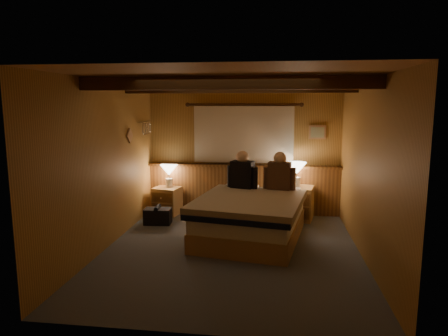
% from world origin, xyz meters
% --- Properties ---
extents(floor, '(4.20, 4.20, 0.00)m').
position_xyz_m(floor, '(0.00, 0.00, 0.00)').
color(floor, '#4A4F58').
rests_on(floor, ground).
extents(ceiling, '(4.20, 4.20, 0.00)m').
position_xyz_m(ceiling, '(0.00, 0.00, 2.40)').
color(ceiling, '#B48143').
rests_on(ceiling, wall_back).
extents(wall_back, '(3.60, 0.00, 3.60)m').
position_xyz_m(wall_back, '(0.00, 2.10, 1.20)').
color(wall_back, '#BA8B42').
rests_on(wall_back, floor).
extents(wall_left, '(0.00, 4.20, 4.20)m').
position_xyz_m(wall_left, '(-1.80, 0.00, 1.20)').
color(wall_left, '#BA8B42').
rests_on(wall_left, floor).
extents(wall_right, '(0.00, 4.20, 4.20)m').
position_xyz_m(wall_right, '(1.80, 0.00, 1.20)').
color(wall_right, '#BA8B42').
rests_on(wall_right, floor).
extents(wall_front, '(3.60, 0.00, 3.60)m').
position_xyz_m(wall_front, '(0.00, -2.10, 1.20)').
color(wall_front, '#BA8B42').
rests_on(wall_front, floor).
extents(wainscot, '(3.60, 0.23, 0.94)m').
position_xyz_m(wainscot, '(0.00, 2.04, 0.49)').
color(wainscot, brown).
rests_on(wainscot, wall_back).
extents(curtain_window, '(2.18, 0.09, 1.11)m').
position_xyz_m(curtain_window, '(0.00, 2.03, 1.52)').
color(curtain_window, '#3F270F').
rests_on(curtain_window, wall_back).
extents(ceiling_beams, '(3.60, 1.65, 0.16)m').
position_xyz_m(ceiling_beams, '(0.00, 0.15, 2.31)').
color(ceiling_beams, '#3F270F').
rests_on(ceiling_beams, ceiling).
extents(coat_rail, '(0.05, 0.55, 0.24)m').
position_xyz_m(coat_rail, '(-1.72, 1.58, 1.67)').
color(coat_rail, silver).
rests_on(coat_rail, wall_left).
extents(framed_print, '(0.30, 0.04, 0.25)m').
position_xyz_m(framed_print, '(1.35, 2.08, 1.55)').
color(framed_print, tan).
rests_on(framed_print, wall_back).
extents(bed, '(1.80, 2.17, 0.66)m').
position_xyz_m(bed, '(0.24, 0.56, 0.35)').
color(bed, '#AD8A49').
rests_on(bed, floor).
extents(nightstand_left, '(0.54, 0.51, 0.51)m').
position_xyz_m(nightstand_left, '(-1.42, 1.77, 0.26)').
color(nightstand_left, '#AD8A49').
rests_on(nightstand_left, floor).
extents(nightstand_right, '(0.63, 0.59, 0.60)m').
position_xyz_m(nightstand_right, '(1.00, 1.73, 0.30)').
color(nightstand_right, '#AD8A49').
rests_on(nightstand_right, floor).
extents(lamp_left, '(0.33, 0.33, 0.43)m').
position_xyz_m(lamp_left, '(-1.38, 1.81, 0.81)').
color(lamp_left, white).
rests_on(lamp_left, nightstand_left).
extents(lamp_right, '(0.33, 0.33, 0.44)m').
position_xyz_m(lamp_right, '(0.99, 1.75, 0.91)').
color(lamp_right, white).
rests_on(lamp_right, nightstand_right).
extents(person_left, '(0.53, 0.30, 0.66)m').
position_xyz_m(person_left, '(0.05, 1.22, 0.92)').
color(person_left, black).
rests_on(person_left, bed).
extents(person_right, '(0.53, 0.27, 0.65)m').
position_xyz_m(person_right, '(0.67, 1.18, 0.92)').
color(person_right, '#4A2E1D').
rests_on(person_right, bed).
extents(duffel_bag, '(0.47, 0.30, 0.33)m').
position_xyz_m(duffel_bag, '(-1.41, 1.13, 0.14)').
color(duffel_bag, black).
rests_on(duffel_bag, floor).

